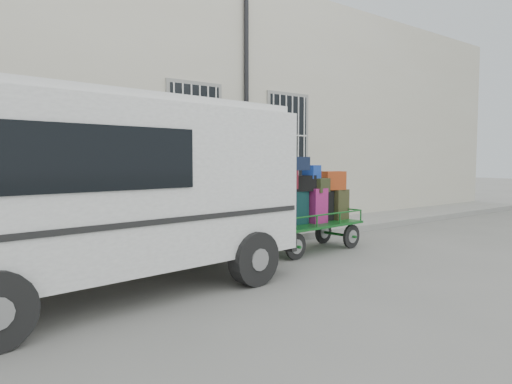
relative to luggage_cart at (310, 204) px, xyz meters
The scene contains 5 objects.
ground 1.19m from the luggage_cart, 143.52° to the right, with size 80.00×80.00×0.00m, color slate.
building 5.49m from the luggage_cart, 97.01° to the left, with size 24.00×5.15×6.00m.
sidewalk 2.03m from the luggage_cart, 109.62° to the left, with size 24.00×1.70×0.15m, color gray.
luggage_cart is the anchor object (origin of this frame).
van 4.05m from the luggage_cart, behind, with size 5.17×2.66×2.51m.
Camera 1 is at (-5.43, -5.73, 1.73)m, focal length 32.00 mm.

